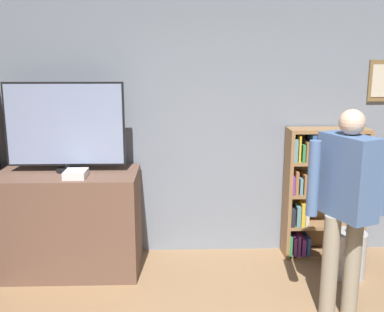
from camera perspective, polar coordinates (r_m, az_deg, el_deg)
The scene contains 7 objects.
wall_back at distance 4.68m, azimuth 1.65°, elevation 3.66°, with size 6.24×0.09×2.70m.
tv_ledge at distance 4.59m, azimuth -15.27°, elevation -8.05°, with size 1.34×0.72×0.99m.
television at distance 4.41m, azimuth -15.81°, elevation 3.67°, with size 1.12×0.22×0.86m.
game_console at distance 4.25m, azimuth -14.55°, elevation -2.21°, with size 0.20×0.24×0.07m.
bookshelf at distance 4.87m, azimuth 15.55°, elevation -4.61°, with size 0.82×0.28×1.36m.
person at distance 3.68m, azimuth 19.00°, elevation -4.94°, with size 0.62×0.52×1.69m.
waste_bin at distance 4.64m, azimuth 19.22°, elevation -11.70°, with size 0.32×0.32×0.45m.
Camera 1 is at (-0.27, -1.91, 2.06)m, focal length 42.00 mm.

